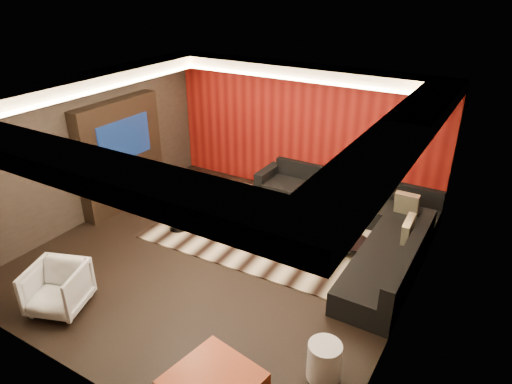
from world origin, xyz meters
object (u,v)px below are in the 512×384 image
Objects in this scene: armchair at (57,288)px; sectional_sofa at (358,222)px; white_side_table at (324,361)px; drum_stool at (178,219)px; coffee_table at (337,242)px.

armchair is 5.13m from sectional_sofa.
drum_stool is at bearing 153.76° from white_side_table.
sectional_sofa is at bearing 27.40° from drum_stool.
sectional_sofa is at bearing 76.55° from coffee_table.
armchair reaches higher than coffee_table.
white_side_table is at bearing -8.71° from armchair.
white_side_table is 0.66× the size of armchair.
white_side_table is 0.14× the size of sectional_sofa.
sectional_sofa reaches higher than coffee_table.
armchair reaches higher than white_side_table.
drum_stool is 0.83× the size of white_side_table.
coffee_table is at bearing 30.77° from armchair.
armchair is at bearing -90.60° from drum_stool.
armchair is (-3.77, -0.78, 0.10)m from white_side_table.
drum_stool is 3.35m from sectional_sofa.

